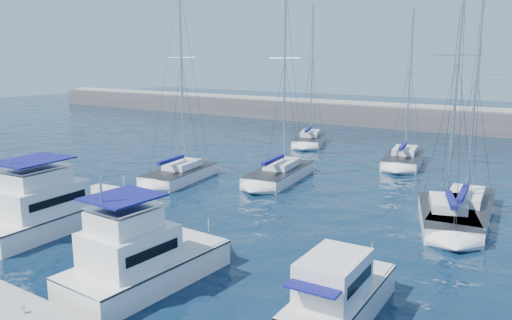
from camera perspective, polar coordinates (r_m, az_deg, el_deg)
The scene contains 12 objects.
ground at distance 28.07m, azimuth -5.21°, elevation -9.15°, with size 220.00×220.00×0.00m, color black.
breakwater at distance 74.74m, azimuth 20.76°, elevation 3.99°, with size 160.00×6.00×4.45m.
dock_cleat_centre at distance 21.16m, azimuth -25.04°, elevation -15.29°, with size 0.16×0.16×0.25m, color silver.
motor_yacht_port_inner at distance 32.13m, azimuth -22.36°, elevation -5.18°, with size 4.81×10.53×4.69m.
motor_yacht_stbd_inner at distance 22.94m, azimuth -13.05°, elevation -11.22°, with size 3.68×7.73×4.69m.
motor_yacht_stbd_outer at distance 19.98m, azimuth 9.37°, elevation -15.24°, with size 2.70×6.70×3.20m.
sailboat_mid_a at distance 41.60m, azimuth -8.70°, elevation -1.58°, with size 4.19×7.77×15.98m.
sailboat_mid_b at distance 41.35m, azimuth 2.73°, elevation -1.56°, with size 4.33×9.01×15.92m.
sailboat_mid_d at distance 34.40m, azimuth 22.66°, elevation -5.22°, with size 4.07×9.70×14.33m.
sailboat_mid_e at distance 32.37m, azimuth 21.01°, elevation -6.03°, with size 5.31×8.23×16.21m.
sailboat_back_a at distance 58.81m, azimuth 6.14°, elevation 2.32°, with size 5.52×8.37×16.23m.
sailboat_back_b at distance 49.50m, azimuth 16.54°, elevation 0.14°, with size 4.64×8.72×14.83m.
Camera 1 is at (16.65, -20.32, 9.89)m, focal length 35.00 mm.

